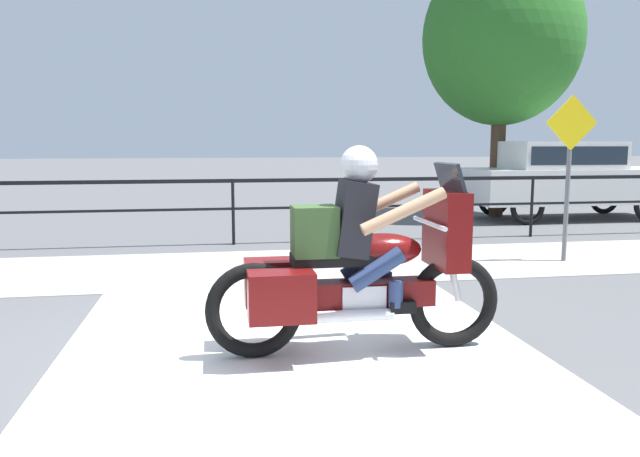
% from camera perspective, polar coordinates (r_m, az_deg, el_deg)
% --- Properties ---
extents(ground_plane, '(120.00, 120.00, 0.00)m').
position_cam_1_polar(ground_plane, '(4.93, -6.02, -11.46)').
color(ground_plane, '#565659').
extents(sidewalk_band, '(44.00, 2.40, 0.01)m').
position_cam_1_polar(sidewalk_band, '(8.21, -7.50, -3.56)').
color(sidewalk_band, '#A8A59E').
rests_on(sidewalk_band, ground).
extents(crosswalk_band, '(3.69, 6.00, 0.01)m').
position_cam_1_polar(crosswalk_band, '(4.77, -1.49, -12.03)').
color(crosswalk_band, silver).
rests_on(crosswalk_band, ground).
extents(fence_railing, '(36.00, 0.05, 1.05)m').
position_cam_1_polar(fence_railing, '(9.96, -7.98, 3.25)').
color(fence_railing, black).
rests_on(fence_railing, ground).
extents(motorcycle, '(2.32, 0.76, 1.61)m').
position_cam_1_polar(motorcycle, '(4.80, 3.28, -3.16)').
color(motorcycle, black).
rests_on(motorcycle, ground).
extents(parked_car, '(4.33, 1.65, 1.64)m').
position_cam_1_polar(parked_car, '(14.16, 21.60, 4.58)').
color(parked_car, silver).
rests_on(parked_car, ground).
extents(street_sign, '(0.73, 0.06, 2.25)m').
position_cam_1_polar(street_sign, '(9.06, 21.85, 6.05)').
color(street_sign, slate).
rests_on(street_sign, ground).
extents(tree_behind_sign, '(3.35, 3.35, 5.67)m').
position_cam_1_polar(tree_behind_sign, '(14.37, 16.31, 16.34)').
color(tree_behind_sign, '#473323').
rests_on(tree_behind_sign, ground).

